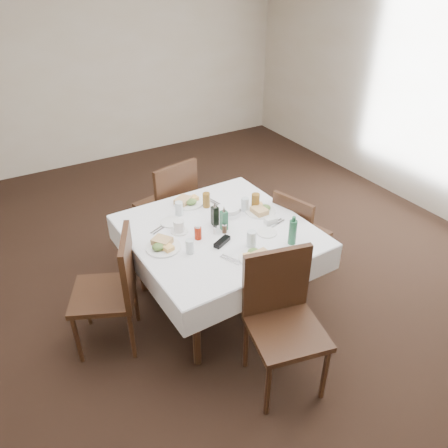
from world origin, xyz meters
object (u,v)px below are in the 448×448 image
object	(u,v)px
chair_west	(115,285)
water_s	(251,239)
water_e	(245,204)
green_bottle	(293,232)
dining_table	(219,237)
water_n	(179,209)
water_w	(190,247)
oil_cruet_green	(224,220)
ketchup_bottle	(198,233)
chair_south	(281,312)
chair_east	(297,231)
chair_north	(170,202)
oil_cruet_dark	(215,215)
coffee_mug	(179,227)
bread_basket	(229,211)

from	to	relation	value
chair_west	water_s	xyz separation A→B (m)	(0.98, -0.34, 0.27)
water_e	green_bottle	distance (m)	0.60
dining_table	chair_west	distance (m)	0.89
water_n	water_w	size ratio (longest dim) A/B	1.08
oil_cruet_green	water_e	bearing A→B (deg)	28.59
water_e	ketchup_bottle	bearing A→B (deg)	-161.54
dining_table	chair_west	world-z (taller)	chair_west
water_e	ketchup_bottle	world-z (taller)	ketchup_bottle
chair_south	green_bottle	bearing A→B (deg)	46.76
water_e	green_bottle	bearing A→B (deg)	-86.31
dining_table	green_bottle	xyz separation A→B (m)	(0.38, -0.45, 0.18)
chair_east	water_n	size ratio (longest dim) A/B	7.28
dining_table	chair_north	distance (m)	0.92
water_n	green_bottle	xyz separation A→B (m)	(0.55, -0.81, 0.04)
water_e	green_bottle	size ratio (longest dim) A/B	0.50
chair_east	water_s	world-z (taller)	water_s
oil_cruet_dark	coffee_mug	distance (m)	0.30
chair_east	green_bottle	world-z (taller)	green_bottle
dining_table	water_s	size ratio (longest dim) A/B	10.85
bread_basket	green_bottle	world-z (taller)	green_bottle
chair_west	bread_basket	world-z (taller)	chair_west
chair_south	chair_east	bearing A→B (deg)	45.97
chair_north	oil_cruet_dark	world-z (taller)	chair_north
water_n	coffee_mug	world-z (taller)	water_n
chair_east	chair_west	distance (m)	1.68
water_s	ketchup_bottle	size ratio (longest dim) A/B	1.09
ketchup_bottle	oil_cruet_green	bearing A→B (deg)	3.73
chair_west	water_w	size ratio (longest dim) A/B	8.70
chair_north	chair_east	size ratio (longest dim) A/B	1.14
ketchup_bottle	green_bottle	distance (m)	0.72
chair_west	chair_south	bearing A→B (deg)	-45.13
water_s	ketchup_bottle	world-z (taller)	water_s
coffee_mug	dining_table	bearing A→B (deg)	-23.57
chair_north	oil_cruet_dark	bearing A→B (deg)	-88.37
chair_south	chair_west	xyz separation A→B (m)	(-0.87, 0.88, -0.02)
chair_west	water_s	bearing A→B (deg)	-19.09
dining_table	ketchup_bottle	distance (m)	0.25
ketchup_bottle	chair_north	bearing A→B (deg)	78.83
chair_east	oil_cruet_dark	bearing A→B (deg)	172.22
chair_west	water_e	distance (m)	1.26
dining_table	water_e	size ratio (longest dim) A/B	12.14
chair_west	water_n	bearing A→B (deg)	26.44
water_s	oil_cruet_green	bearing A→B (deg)	100.53
oil_cruet_dark	oil_cruet_green	xyz separation A→B (m)	(0.03, -0.10, -0.00)
water_w	water_e	bearing A→B (deg)	24.88
chair_west	green_bottle	bearing A→B (deg)	-20.05
water_n	oil_cruet_green	world-z (taller)	oil_cruet_green
water_e	coffee_mug	xyz separation A→B (m)	(-0.63, -0.02, -0.01)
water_e	bread_basket	xyz separation A→B (m)	(-0.15, 0.02, -0.03)
dining_table	green_bottle	distance (m)	0.62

